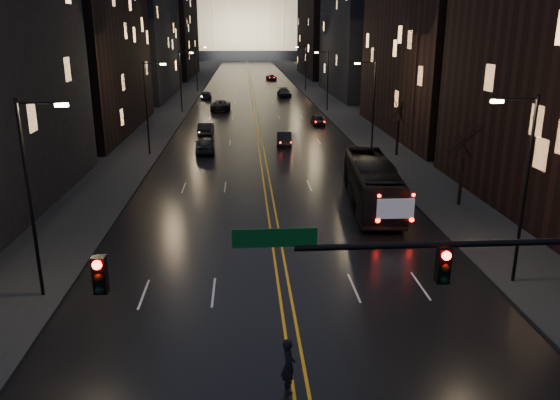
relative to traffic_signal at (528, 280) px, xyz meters
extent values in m
cube|color=black|center=(-5.91, 130.00, -5.09)|extent=(20.00, 320.00, 0.02)
cube|color=black|center=(-19.91, 130.00, -5.02)|extent=(8.00, 320.00, 0.16)
cube|color=black|center=(8.09, 130.00, -5.02)|extent=(8.00, 320.00, 0.16)
cube|color=orange|center=(-5.91, 130.00, -5.08)|extent=(0.62, 320.00, 0.01)
cube|color=black|center=(-26.91, 54.00, 8.90)|extent=(12.00, 30.00, 28.00)
cube|color=black|center=(-26.91, 92.00, 4.90)|extent=(12.00, 34.00, 20.00)
cube|color=black|center=(-26.91, 140.00, 6.90)|extent=(12.00, 40.00, 24.00)
cube|color=black|center=(15.09, 92.00, 7.90)|extent=(12.00, 34.00, 26.00)
cube|color=black|center=(15.09, 140.00, 5.90)|extent=(12.00, 40.00, 22.00)
cube|color=black|center=(-5.91, 250.00, -3.10)|extent=(90.00, 50.00, 4.00)
cube|color=#EDCB89|center=(-5.91, 250.00, 10.90)|extent=(80.00, 36.00, 24.00)
cylinder|color=black|center=(-0.41, 0.00, 1.10)|extent=(12.00, 0.18, 0.18)
cube|color=black|center=(-11.41, 0.00, 0.50)|extent=(0.35, 0.30, 1.00)
cube|color=black|center=(-2.41, 0.00, 0.50)|extent=(0.35, 0.30, 1.00)
sphere|color=#FF0705|center=(-11.41, -0.18, 0.85)|extent=(0.24, 0.24, 0.24)
sphere|color=#FF0705|center=(-2.41, -0.18, 0.85)|extent=(0.24, 0.24, 0.24)
cube|color=#053F14|center=(-6.91, 0.00, 1.40)|extent=(2.20, 0.06, 0.50)
cylinder|color=black|center=(5.09, 10.00, -0.60)|extent=(0.16, 0.16, 9.00)
cylinder|color=black|center=(4.19, 10.00, 3.70)|extent=(1.80, 0.10, 0.10)
cube|color=#FFE099|center=(3.29, 10.00, 3.60)|extent=(0.50, 0.25, 0.15)
cylinder|color=black|center=(-16.91, 10.00, -0.60)|extent=(0.16, 0.16, 9.00)
cylinder|color=black|center=(-16.01, 10.00, 3.70)|extent=(1.80, 0.10, 0.10)
cube|color=#FFE099|center=(-15.11, 10.00, 3.60)|extent=(0.50, 0.25, 0.15)
cylinder|color=black|center=(5.09, 40.00, -0.60)|extent=(0.16, 0.16, 9.00)
cylinder|color=black|center=(4.19, 40.00, 3.70)|extent=(1.80, 0.10, 0.10)
cube|color=#FFE099|center=(3.29, 40.00, 3.60)|extent=(0.50, 0.25, 0.15)
cylinder|color=black|center=(-16.91, 40.00, -0.60)|extent=(0.16, 0.16, 9.00)
cylinder|color=black|center=(-16.01, 40.00, 3.70)|extent=(1.80, 0.10, 0.10)
cube|color=#FFE099|center=(-15.11, 40.00, 3.60)|extent=(0.50, 0.25, 0.15)
cylinder|color=black|center=(5.09, 70.00, -0.60)|extent=(0.16, 0.16, 9.00)
cylinder|color=black|center=(4.19, 70.00, 3.70)|extent=(1.80, 0.10, 0.10)
cube|color=#FFE099|center=(3.29, 70.00, 3.60)|extent=(0.50, 0.25, 0.15)
cylinder|color=black|center=(-16.91, 70.00, -0.60)|extent=(0.16, 0.16, 9.00)
cylinder|color=black|center=(-16.01, 70.00, 3.70)|extent=(1.80, 0.10, 0.10)
cube|color=#FFE099|center=(-15.11, 70.00, 3.60)|extent=(0.50, 0.25, 0.15)
cylinder|color=black|center=(5.09, 100.00, -0.60)|extent=(0.16, 0.16, 9.00)
cylinder|color=black|center=(4.19, 100.00, 3.70)|extent=(1.80, 0.10, 0.10)
cube|color=#FFE099|center=(3.29, 100.00, 3.60)|extent=(0.50, 0.25, 0.15)
cylinder|color=black|center=(-16.91, 100.00, -0.60)|extent=(0.16, 0.16, 9.00)
cylinder|color=black|center=(-16.01, 100.00, 3.70)|extent=(1.80, 0.10, 0.10)
cube|color=#FFE099|center=(-15.11, 100.00, 3.60)|extent=(0.50, 0.25, 0.15)
cylinder|color=black|center=(7.09, 22.00, -3.35)|extent=(0.24, 0.24, 3.50)
cylinder|color=black|center=(7.09, 38.00, -3.35)|extent=(0.24, 0.24, 3.50)
imported|color=black|center=(1.01, 22.38, -3.46)|extent=(3.78, 11.96, 3.28)
imported|color=black|center=(-11.58, 40.95, -4.29)|extent=(2.25, 4.91, 1.63)
imported|color=black|center=(-12.12, 50.84, -4.35)|extent=(1.67, 4.58, 1.50)
imported|color=black|center=(-11.17, 71.80, -4.28)|extent=(3.06, 6.09, 1.66)
imported|color=black|center=(-14.41, 87.54, -4.41)|extent=(2.31, 4.92, 1.39)
imported|color=black|center=(-3.41, 43.96, -4.37)|extent=(1.85, 4.52, 1.46)
imported|color=black|center=(1.94, 57.05, -4.43)|extent=(1.61, 3.97, 1.35)
imported|color=black|center=(-0.09, 89.29, -4.29)|extent=(2.54, 5.69, 1.62)
imported|color=black|center=(-0.50, 127.53, -4.43)|extent=(2.77, 5.06, 1.35)
imported|color=black|center=(-6.32, 2.54, -4.12)|extent=(0.59, 0.79, 1.96)
camera|label=1|loc=(-7.64, -13.07, 6.45)|focal=35.00mm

